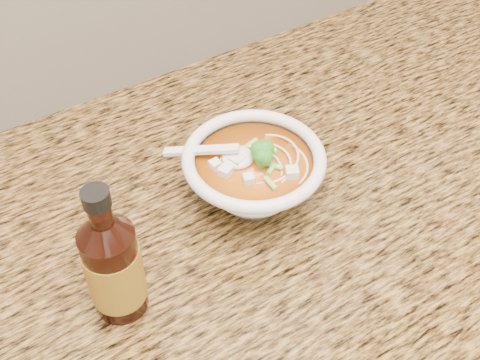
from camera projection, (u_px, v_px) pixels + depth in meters
counter_slab at (184, 243)px, 0.75m from camera, size 4.00×0.68×0.04m
soup_bowl at (254, 176)px, 0.75m from camera, size 0.18×0.18×0.10m
hot_sauce_bottle at (113, 266)px, 0.62m from camera, size 0.06×0.06×0.18m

